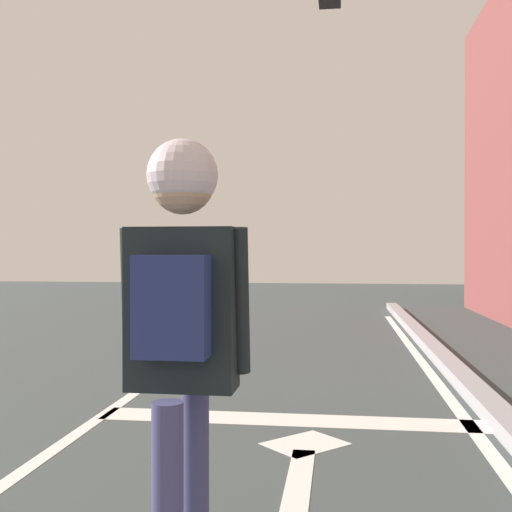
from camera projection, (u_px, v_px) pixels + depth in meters
lane_line_center at (35, 463)px, 4.22m from camera, size 0.12×20.00×0.01m
stop_bar at (290, 420)px, 5.31m from camera, size 3.29×0.40×0.01m
lane_arrow_stem at (298, 486)px, 3.80m from camera, size 0.16×1.40×0.01m
lane_arrow_head at (305, 444)px, 4.65m from camera, size 0.71×0.71×0.01m
skater at (182, 310)px, 2.29m from camera, size 0.49×0.65×1.80m
traffic_signal_mast at (442, 58)px, 6.57m from camera, size 4.32×0.34×5.16m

